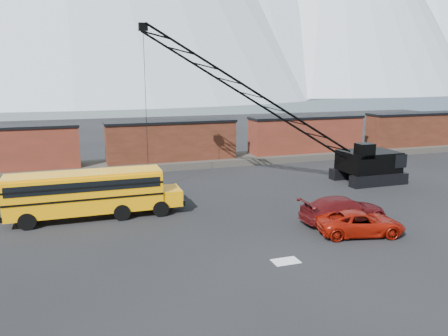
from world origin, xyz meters
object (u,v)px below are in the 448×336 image
object	(u,v)px
red_pickup	(360,223)
maroon_suv	(343,210)
school_bus	(91,192)
crawler_crane	(260,100)

from	to	relation	value
red_pickup	maroon_suv	distance (m)	2.29
red_pickup	maroon_suv	xyz separation A→B (m)	(0.31, 2.26, 0.12)
school_bus	crawler_crane	distance (m)	15.78
red_pickup	crawler_crane	xyz separation A→B (m)	(-1.20, 12.79, 6.75)
red_pickup	maroon_suv	size ratio (longest dim) A/B	0.89
school_bus	red_pickup	size ratio (longest dim) A/B	2.21
maroon_suv	crawler_crane	size ratio (longest dim) A/B	0.26
crawler_crane	school_bus	bearing A→B (deg)	-162.90
red_pickup	crawler_crane	world-z (taller)	crawler_crane
school_bus	crawler_crane	bearing A→B (deg)	17.10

